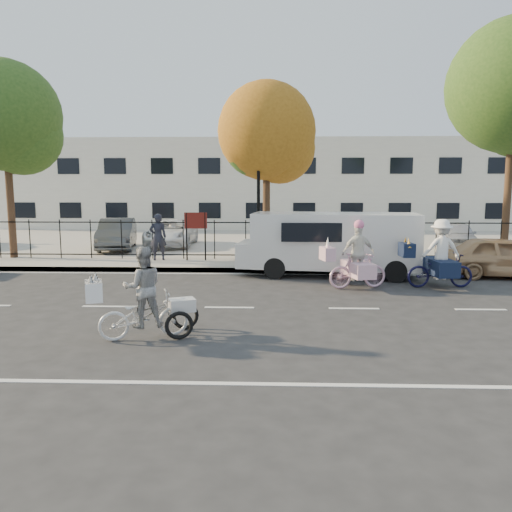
{
  "coord_description": "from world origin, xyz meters",
  "views": [
    {
      "loc": [
        1.05,
        -11.74,
        2.9
      ],
      "look_at": [
        0.6,
        1.2,
        1.1
      ],
      "focal_mm": 35.0,
      "sensor_mm": 36.0,
      "label": 1
    }
  ],
  "objects_px": {
    "unicorn_bike": "(357,263)",
    "lot_car_b": "(171,233)",
    "pedestrian": "(158,237)",
    "lot_car_d": "(458,235)",
    "lamppost": "(258,181)",
    "zebra_trike": "(144,303)",
    "lot_car_c": "(117,234)",
    "white_van": "(331,241)",
    "bull_bike": "(439,260)",
    "gold_sedan": "(503,257)"
  },
  "relations": [
    {
      "from": "unicorn_bike",
      "to": "lot_car_d",
      "type": "xyz_separation_m",
      "value": [
        5.86,
        8.33,
        0.02
      ]
    },
    {
      "from": "gold_sedan",
      "to": "lot_car_b",
      "type": "height_order",
      "value": "lot_car_b"
    },
    {
      "from": "lamppost",
      "to": "white_van",
      "type": "height_order",
      "value": "lamppost"
    },
    {
      "from": "unicorn_bike",
      "to": "bull_bike",
      "type": "height_order",
      "value": "bull_bike"
    },
    {
      "from": "unicorn_bike",
      "to": "white_van",
      "type": "xyz_separation_m",
      "value": [
        -0.51,
        2.05,
        0.4
      ]
    },
    {
      "from": "lot_car_c",
      "to": "lot_car_d",
      "type": "bearing_deg",
      "value": -8.85
    },
    {
      "from": "zebra_trike",
      "to": "unicorn_bike",
      "type": "bearing_deg",
      "value": -65.76
    },
    {
      "from": "bull_bike",
      "to": "lamppost",
      "type": "bearing_deg",
      "value": 48.91
    },
    {
      "from": "zebra_trike",
      "to": "lot_car_b",
      "type": "distance_m",
      "value": 14.06
    },
    {
      "from": "unicorn_bike",
      "to": "bull_bike",
      "type": "distance_m",
      "value": 2.41
    },
    {
      "from": "lamppost",
      "to": "lot_car_c",
      "type": "relative_size",
      "value": 1.05
    },
    {
      "from": "pedestrian",
      "to": "white_van",
      "type": "bearing_deg",
      "value": 141.45
    },
    {
      "from": "lamppost",
      "to": "zebra_trike",
      "type": "distance_m",
      "value": 9.79
    },
    {
      "from": "unicorn_bike",
      "to": "lot_car_d",
      "type": "height_order",
      "value": "unicorn_bike"
    },
    {
      "from": "white_van",
      "to": "lot_car_c",
      "type": "bearing_deg",
      "value": 154.75
    },
    {
      "from": "pedestrian",
      "to": "lot_car_b",
      "type": "bearing_deg",
      "value": -102.86
    },
    {
      "from": "zebra_trike",
      "to": "gold_sedan",
      "type": "relative_size",
      "value": 0.53
    },
    {
      "from": "gold_sedan",
      "to": "lot_car_c",
      "type": "xyz_separation_m",
      "value": [
        -14.34,
        5.68,
        0.16
      ]
    },
    {
      "from": "lamppost",
      "to": "lot_car_b",
      "type": "xyz_separation_m",
      "value": [
        -4.22,
        4.58,
        -2.35
      ]
    },
    {
      "from": "white_van",
      "to": "zebra_trike",
      "type": "bearing_deg",
      "value": -115.07
    },
    {
      "from": "pedestrian",
      "to": "lot_car_d",
      "type": "xyz_separation_m",
      "value": [
        12.6,
        3.98,
        -0.28
      ]
    },
    {
      "from": "pedestrian",
      "to": "lot_car_d",
      "type": "relative_size",
      "value": 0.5
    },
    {
      "from": "lot_car_d",
      "to": "bull_bike",
      "type": "bearing_deg",
      "value": -101.14
    },
    {
      "from": "gold_sedan",
      "to": "lot_car_c",
      "type": "relative_size",
      "value": 0.95
    },
    {
      "from": "pedestrian",
      "to": "lot_car_c",
      "type": "height_order",
      "value": "pedestrian"
    },
    {
      "from": "lot_car_c",
      "to": "white_van",
      "type": "bearing_deg",
      "value": -43.78
    },
    {
      "from": "gold_sedan",
      "to": "lot_car_d",
      "type": "xyz_separation_m",
      "value": [
        0.85,
        6.4,
        0.08
      ]
    },
    {
      "from": "lamppost",
      "to": "unicorn_bike",
      "type": "relative_size",
      "value": 2.16
    },
    {
      "from": "white_van",
      "to": "lot_car_b",
      "type": "bearing_deg",
      "value": 141.07
    },
    {
      "from": "zebra_trike",
      "to": "lot_car_c",
      "type": "bearing_deg",
      "value": -1.56
    },
    {
      "from": "unicorn_bike",
      "to": "lot_car_b",
      "type": "relative_size",
      "value": 0.46
    },
    {
      "from": "pedestrian",
      "to": "lot_car_d",
      "type": "bearing_deg",
      "value": 179.25
    },
    {
      "from": "zebra_trike",
      "to": "lot_car_d",
      "type": "height_order",
      "value": "zebra_trike"
    },
    {
      "from": "zebra_trike",
      "to": "pedestrian",
      "type": "relative_size",
      "value": 1.17
    },
    {
      "from": "lamppost",
      "to": "white_van",
      "type": "xyz_separation_m",
      "value": [
        2.45,
        -2.3,
        -1.98
      ]
    },
    {
      "from": "lot_car_d",
      "to": "pedestrian",
      "type": "bearing_deg",
      "value": -150.54
    },
    {
      "from": "gold_sedan",
      "to": "bull_bike",
      "type": "bearing_deg",
      "value": 131.39
    },
    {
      "from": "zebra_trike",
      "to": "bull_bike",
      "type": "height_order",
      "value": "bull_bike"
    },
    {
      "from": "bull_bike",
      "to": "lot_car_d",
      "type": "height_order",
      "value": "bull_bike"
    },
    {
      "from": "lot_car_c",
      "to": "lot_car_b",
      "type": "bearing_deg",
      "value": 19.84
    },
    {
      "from": "bull_bike",
      "to": "lot_car_c",
      "type": "height_order",
      "value": "bull_bike"
    },
    {
      "from": "pedestrian",
      "to": "lot_car_b",
      "type": "relative_size",
      "value": 0.4
    },
    {
      "from": "lot_car_b",
      "to": "lamppost",
      "type": "bearing_deg",
      "value": -48.54
    },
    {
      "from": "zebra_trike",
      "to": "pedestrian",
      "type": "bearing_deg",
      "value": -9.77
    },
    {
      "from": "lot_car_d",
      "to": "zebra_trike",
      "type": "bearing_deg",
      "value": -117.06
    },
    {
      "from": "gold_sedan",
      "to": "pedestrian",
      "type": "relative_size",
      "value": 2.23
    },
    {
      "from": "gold_sedan",
      "to": "lot_car_d",
      "type": "bearing_deg",
      "value": 0.4
    },
    {
      "from": "unicorn_bike",
      "to": "pedestrian",
      "type": "xyz_separation_m",
      "value": [
        -6.74,
        4.35,
        0.3
      ]
    },
    {
      "from": "bull_bike",
      "to": "lot_car_c",
      "type": "bearing_deg",
      "value": 54.36
    },
    {
      "from": "bull_bike",
      "to": "unicorn_bike",
      "type": "bearing_deg",
      "value": 91.67
    }
  ]
}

